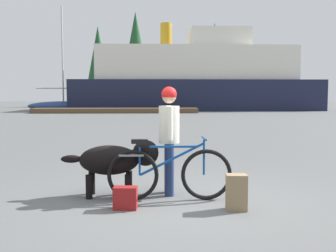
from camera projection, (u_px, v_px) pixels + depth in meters
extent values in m
plane|color=#595B5B|center=(176.00, 203.00, 5.86)|extent=(160.00, 160.00, 0.00)
torus|color=black|center=(206.00, 175.00, 6.00)|extent=(0.76, 0.06, 0.76)
torus|color=black|center=(133.00, 175.00, 5.95)|extent=(0.76, 0.06, 0.76)
cube|color=navy|center=(173.00, 147.00, 5.94)|extent=(0.70, 0.03, 0.03)
cube|color=navy|center=(172.00, 159.00, 5.96)|extent=(0.94, 0.03, 0.49)
cylinder|color=navy|center=(140.00, 161.00, 5.94)|extent=(0.03, 0.03, 0.42)
cylinder|color=navy|center=(204.00, 157.00, 5.97)|extent=(0.03, 0.03, 0.52)
cube|color=black|center=(140.00, 141.00, 5.92)|extent=(0.24, 0.10, 0.06)
cylinder|color=navy|center=(204.00, 138.00, 5.95)|extent=(0.03, 0.44, 0.03)
cube|color=slate|center=(131.00, 155.00, 5.93)|extent=(0.36, 0.14, 0.02)
cylinder|color=navy|center=(169.00, 167.00, 6.45)|extent=(0.14, 0.14, 0.81)
cylinder|color=navy|center=(169.00, 170.00, 6.23)|extent=(0.14, 0.14, 0.81)
cylinder|color=silver|center=(169.00, 124.00, 6.28)|extent=(0.32, 0.32, 0.57)
cylinder|color=silver|center=(168.00, 121.00, 6.50)|extent=(0.09, 0.09, 0.51)
cylinder|color=silver|center=(170.00, 123.00, 6.06)|extent=(0.09, 0.09, 0.51)
sphere|color=tan|center=(169.00, 96.00, 6.25)|extent=(0.22, 0.22, 0.22)
sphere|color=red|center=(169.00, 94.00, 6.25)|extent=(0.24, 0.24, 0.24)
ellipsoid|color=black|center=(109.00, 160.00, 6.20)|extent=(0.91, 0.53, 0.45)
sphere|color=black|center=(146.00, 153.00, 6.21)|extent=(0.40, 0.40, 0.40)
ellipsoid|color=black|center=(71.00, 159.00, 6.17)|extent=(0.32, 0.12, 0.12)
cylinder|color=black|center=(129.00, 182.00, 6.38)|extent=(0.10, 0.10, 0.36)
cylinder|color=black|center=(128.00, 187.00, 6.09)|extent=(0.10, 0.10, 0.36)
cylinder|color=black|center=(92.00, 183.00, 6.36)|extent=(0.10, 0.10, 0.36)
cylinder|color=black|center=(89.00, 187.00, 6.07)|extent=(0.10, 0.10, 0.36)
cube|color=#8C7251|center=(236.00, 192.00, 5.48)|extent=(0.30, 0.22, 0.49)
cube|color=maroon|center=(125.00, 198.00, 5.52)|extent=(0.33, 0.21, 0.31)
cube|color=brown|center=(116.00, 110.00, 33.74)|extent=(13.58, 2.22, 0.40)
cube|color=#191E38|center=(194.00, 95.00, 40.31)|extent=(23.61, 7.89, 2.89)
cube|color=silver|center=(195.00, 64.00, 40.07)|extent=(18.88, 6.63, 3.20)
cube|color=silver|center=(218.00, 39.00, 39.97)|extent=(5.67, 4.73, 1.80)
cylinder|color=#BF8C19|center=(166.00, 36.00, 39.74)|extent=(1.10, 1.10, 2.40)
ellipsoid|color=navy|center=(63.00, 106.00, 37.44)|extent=(6.58, 1.84, 0.90)
cylinder|color=#B2B2B7|center=(62.00, 54.00, 37.06)|extent=(0.14, 0.14, 8.66)
cylinder|color=#B2B2B7|center=(52.00, 88.00, 37.26)|extent=(2.96, 0.10, 0.10)
cylinder|color=#4C331E|center=(99.00, 97.00, 51.88)|extent=(0.47, 0.47, 2.44)
cone|color=#1E4C28|center=(98.00, 57.00, 51.48)|extent=(2.93, 2.93, 7.71)
cylinder|color=#4C331E|center=(136.00, 96.00, 51.75)|extent=(0.50, 0.50, 2.60)
cone|color=#1E4C28|center=(136.00, 49.00, 51.27)|extent=(3.61, 3.61, 9.31)
cylinder|color=#4C331E|center=(214.00, 98.00, 51.76)|extent=(0.33, 0.33, 2.09)
cone|color=#143819|center=(214.00, 57.00, 51.34)|extent=(3.26, 3.26, 8.42)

